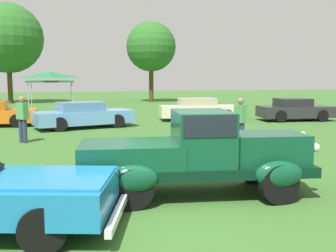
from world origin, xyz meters
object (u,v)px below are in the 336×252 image
object	(u,v)px
show_car_cream	(200,109)
show_car_charcoal	(295,110)
show_car_skyblue	(84,115)
spectator_far_side	(240,121)
spectator_near_truck	(22,118)
canopy_tent_center_field	(50,76)
feature_pickup_truck	(198,153)

from	to	relation	value
show_car_cream	show_car_charcoal	xyz separation A→B (m)	(4.97, -1.56, -0.00)
show_car_skyblue	spectator_far_side	distance (m)	8.26
show_car_skyblue	spectator_near_truck	size ratio (longest dim) A/B	2.84
show_car_charcoal	spectator_far_side	distance (m)	9.54
canopy_tent_center_field	spectator_near_truck	bearing A→B (deg)	-93.79
feature_pickup_truck	spectator_near_truck	distance (m)	8.67
show_car_charcoal	spectator_near_truck	xyz separation A→B (m)	(-13.71, -3.95, 0.31)
show_car_cream	feature_pickup_truck	bearing A→B (deg)	-109.76
spectator_far_side	show_car_charcoal	bearing A→B (deg)	46.55
feature_pickup_truck	show_car_cream	distance (m)	14.03
spectator_near_truck	spectator_far_side	world-z (taller)	same
show_car_cream	spectator_far_side	world-z (taller)	spectator_far_side
show_car_skyblue	canopy_tent_center_field	world-z (taller)	canopy_tent_center_field
show_car_charcoal	canopy_tent_center_field	size ratio (longest dim) A/B	1.45
show_car_cream	spectator_near_truck	bearing A→B (deg)	-147.78
spectator_near_truck	canopy_tent_center_field	bearing A→B (deg)	86.21
show_car_cream	spectator_near_truck	distance (m)	10.33
show_car_skyblue	spectator_near_truck	xyz separation A→B (m)	(-2.36, -3.74, 0.31)
show_car_charcoal	spectator_near_truck	distance (m)	14.27
show_car_skyblue	spectator_far_side	xyz separation A→B (m)	(4.79, -6.72, 0.31)
spectator_far_side	feature_pickup_truck	bearing A→B (deg)	-123.80
show_car_charcoal	show_car_cream	bearing A→B (deg)	162.62
show_car_charcoal	canopy_tent_center_field	bearing A→B (deg)	151.39
show_car_cream	spectator_near_truck	xyz separation A→B (m)	(-8.74, -5.50, 0.31)
feature_pickup_truck	spectator_far_side	bearing A→B (deg)	56.20
show_car_skyblue	show_car_cream	world-z (taller)	same
show_car_cream	show_car_skyblue	bearing A→B (deg)	-164.55
show_car_charcoal	spectator_far_side	xyz separation A→B (m)	(-6.56, -6.92, 0.31)
show_car_cream	show_car_charcoal	distance (m)	5.21
feature_pickup_truck	spectator_far_side	xyz separation A→B (m)	(3.16, 4.72, 0.04)
show_car_charcoal	canopy_tent_center_field	world-z (taller)	canopy_tent_center_field
canopy_tent_center_field	spectator_far_side	bearing A→B (deg)	-65.35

